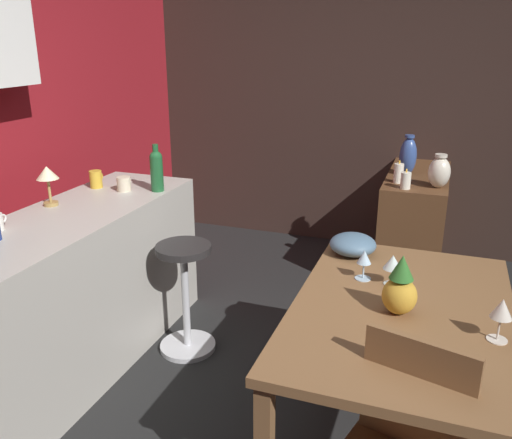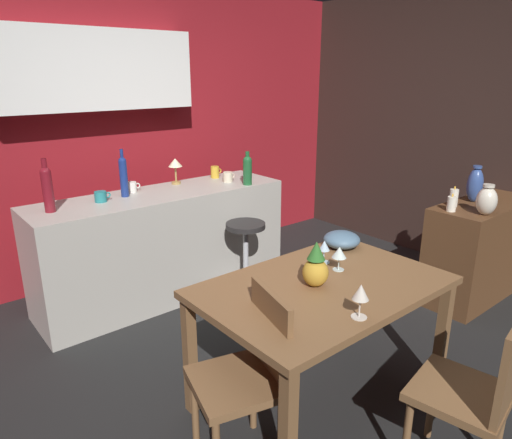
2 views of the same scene
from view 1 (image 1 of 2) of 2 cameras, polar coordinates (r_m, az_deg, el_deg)
ground_plane at (r=2.82m, az=5.09°, el=-20.84°), size 9.00×9.00×0.00m
wall_side_right at (r=4.75m, az=10.18°, el=12.73°), size 0.10×4.40×2.60m
dining_table at (r=2.35m, az=15.22°, el=-10.87°), size 1.34×0.88×0.74m
kitchen_counter at (r=3.08m, az=-20.41°, el=-8.31°), size 2.10×0.60×0.90m
sideboard_cabinet at (r=4.31m, az=16.52°, el=-0.58°), size 1.10×0.44×0.82m
bar_stool at (r=3.19m, az=-7.57°, el=-8.04°), size 0.34×0.34×0.67m
wine_glass_left at (r=2.46m, az=14.44°, el=-4.54°), size 0.08×0.08×0.14m
wine_glass_right at (r=2.15m, az=24.84°, el=-8.80°), size 0.08×0.08×0.17m
wine_glass_center at (r=2.48m, az=11.52°, el=-4.14°), size 0.07×0.07×0.14m
pineapple_centerpiece at (r=2.22m, az=15.18°, el=-7.18°), size 0.14×0.14×0.25m
fruit_bowl at (r=2.77m, az=10.34°, el=-2.64°), size 0.24×0.24×0.11m
wine_bottle_green at (r=3.30m, az=-10.61°, el=5.35°), size 0.08×0.08×0.29m
cup_mustard at (r=3.48m, az=-16.77°, el=4.16°), size 0.11×0.08×0.11m
cup_cream at (r=3.37m, az=-13.97°, el=3.74°), size 0.12×0.08×0.09m
counter_lamp at (r=3.16m, az=-21.45°, el=4.31°), size 0.12×0.12×0.23m
pillar_candle_tall at (r=3.88m, az=15.03°, el=4.81°), size 0.07×0.07×0.16m
pillar_candle_short at (r=3.74m, az=15.74°, el=4.05°), size 0.07×0.07×0.14m
vase_ceramic_blue at (r=4.11m, az=15.98°, el=6.55°), size 0.12×0.12×0.30m
vase_ceramic_ivory at (r=3.83m, az=19.05°, el=4.83°), size 0.15×0.15×0.23m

